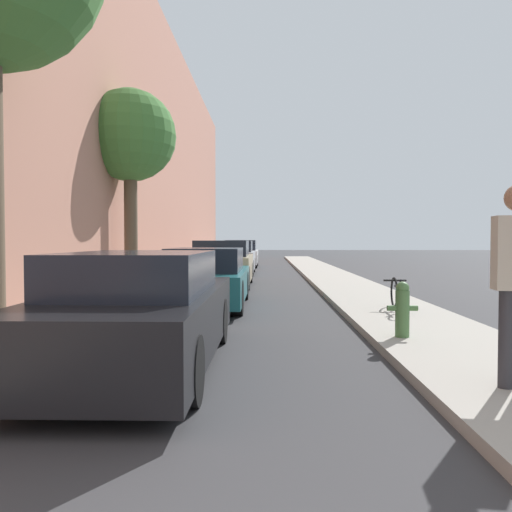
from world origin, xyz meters
The scene contains 12 objects.
ground_plane centered at (0.00, 16.00, 0.00)m, with size 120.00×120.00×0.00m, color #333335.
sidewalk_left centered at (-2.90, 16.00, 0.06)m, with size 2.00×52.00×0.12m.
sidewalk_right centered at (2.90, 16.00, 0.06)m, with size 2.00×52.00×0.12m.
building_facade_left centered at (-4.25, 16.00, 5.48)m, with size 0.70×52.00×10.96m.
parked_car_black centered at (-0.98, 5.33, 0.64)m, with size 1.68×4.38×1.32m.
parked_car_teal centered at (-0.86, 10.58, 0.62)m, with size 1.69×4.25×1.29m.
parked_car_champagne centered at (-0.95, 15.48, 0.70)m, with size 1.79×4.23×1.45m.
parked_car_silver centered at (-0.98, 21.31, 0.70)m, with size 1.75×4.23×1.45m.
parked_car_white centered at (-0.97, 27.11, 0.70)m, with size 1.79×4.34×1.47m.
street_tree_far centered at (-3.40, 13.76, 4.33)m, with size 2.57×2.57×5.57m.
fire_hydrant centered at (2.32, 6.62, 0.51)m, with size 0.42×0.19×0.77m.
bicycle centered at (2.94, 9.19, 0.44)m, with size 0.44×1.50×0.61m.
Camera 1 is at (0.45, -0.34, 1.45)m, focal length 35.27 mm.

